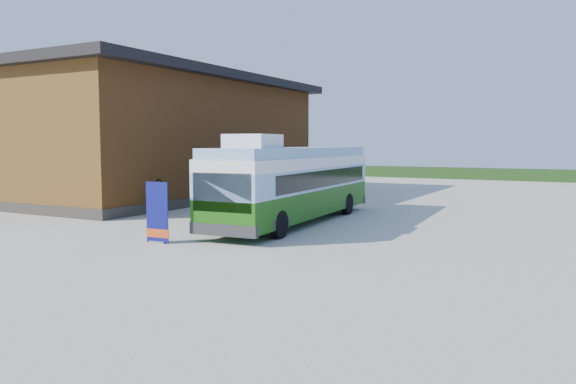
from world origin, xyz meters
The scene contains 10 objects.
ground centered at (0.00, 0.00, 0.00)m, with size 100.00×100.00×0.00m, color #BCB7AD.
barn centered at (-10.50, 10.00, 3.59)m, with size 9.60×21.20×7.50m.
hedge centered at (8.00, 38.00, 0.50)m, with size 40.00×3.00×1.00m, color #264419.
bus centered at (1.03, 3.58, 1.76)m, with size 3.33×12.10×3.68m.
awning centered at (-1.30, 3.36, 2.67)m, with size 2.97×4.46×0.53m.
banner centered at (-0.73, -2.98, 0.85)m, with size 0.90×0.22×2.07m.
picnic_table centered at (-0.65, 0.57, 0.52)m, with size 1.29×1.17×0.70m.
person_a centered at (-5.70, 2.75, 0.85)m, with size 0.62×0.41×1.69m, color #999999.
person_b centered at (0.49, 5.18, 0.91)m, with size 0.88×0.69×1.82m, color #999999.
slurry_tanker centered at (-5.27, 20.53, 1.15)m, with size 2.40×5.32×2.00m.
Camera 1 is at (12.06, -17.29, 3.34)m, focal length 35.00 mm.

